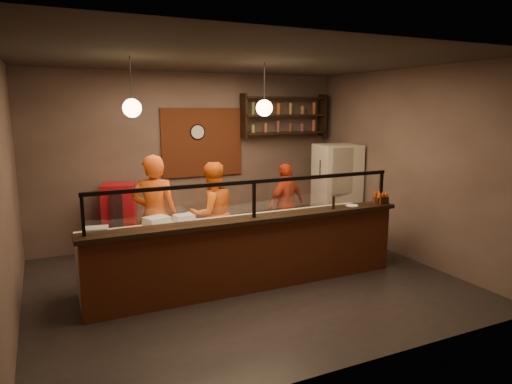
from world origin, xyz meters
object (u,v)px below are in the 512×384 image
fridge (336,192)px  pizza_dough (294,214)px  cook_left (155,216)px  red_cooler (120,219)px  condiment_caddy (381,200)px  cook_right (286,205)px  pepper_mill (333,203)px  wall_clock (197,132)px  cook_mid (212,214)px

fridge → pizza_dough: 2.06m
cook_left → red_cooler: 1.33m
cook_left → fridge: size_ratio=1.01×
red_cooler → condiment_caddy: size_ratio=6.29×
cook_right → fridge: 1.15m
cook_left → condiment_caddy: size_ratio=9.33×
pizza_dough → pepper_mill: bearing=-56.5°
cook_left → red_cooler: cook_left is taller
wall_clock → pizza_dough: bearing=-69.5°
pepper_mill → pizza_dough: bearing=123.5°
fridge → red_cooler: 4.12m
cook_mid → condiment_caddy: bearing=143.8°
cook_left → red_cooler: bearing=-54.1°
cook_right → red_cooler: bearing=-34.6°
cook_right → fridge: bearing=160.8°
cook_mid → pepper_mill: (1.48, -1.26, 0.30)m
cook_right → condiment_caddy: size_ratio=7.70×
fridge → pepper_mill: bearing=-119.4°
red_cooler → fridge: bearing=5.9°
fridge → red_cooler: fridge is taller
red_cooler → condiment_caddy: red_cooler is taller
red_cooler → pizza_dough: size_ratio=2.86×
condiment_caddy → wall_clock: bearing=127.0°
cook_mid → condiment_caddy: (2.38, -1.26, 0.26)m
cook_mid → red_cooler: cook_mid is taller
cook_mid → cook_left: bearing=-6.2°
cook_left → pizza_dough: 2.15m
fridge → red_cooler: bearing=177.0°
cook_mid → red_cooler: (-1.27, 1.22, -0.22)m
fridge → condiment_caddy: (-0.40, -1.76, 0.19)m
pizza_dough → condiment_caddy: size_ratio=2.20×
wall_clock → cook_right: wall_clock is taller
cook_left → pizza_dough: bearing=-177.6°
condiment_caddy → pepper_mill: pepper_mill is taller
pepper_mill → cook_left: bearing=153.0°
cook_left → cook_mid: bearing=-157.2°
red_cooler → wall_clock: bearing=27.2°
fridge → cook_left: bearing=-164.8°
condiment_caddy → cook_mid: bearing=152.2°
cook_left → cook_right: (2.57, 0.51, -0.16)m
cook_mid → pepper_mill: 1.97m
wall_clock → cook_mid: wall_clock is taller
cook_mid → condiment_caddy: size_ratio=8.50×
wall_clock → cook_right: size_ratio=0.19×
fridge → condiment_caddy: bearing=-95.8°
fridge → pepper_mill: 2.21m
condiment_caddy → fridge: bearing=77.2°
pizza_dough → condiment_caddy: 1.39m
red_cooler → cook_right: bearing=1.7°
wall_clock → pizza_dough: size_ratio=0.68×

